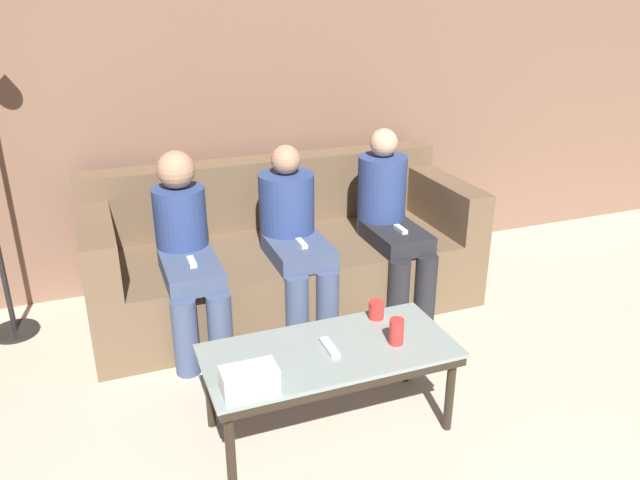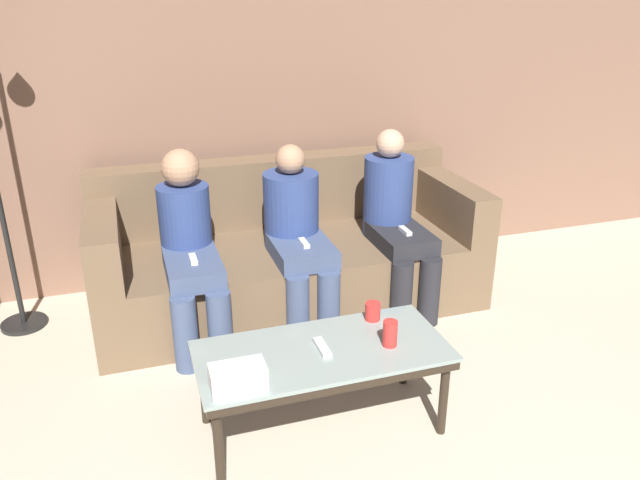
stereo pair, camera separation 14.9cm
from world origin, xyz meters
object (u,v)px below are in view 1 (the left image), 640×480
at_px(coffee_table, 329,358).
at_px(seated_person_mid_right, 390,216).
at_px(seated_person_left_end, 186,247).
at_px(cup_near_left, 376,310).
at_px(couch, 282,255).
at_px(seated_person_mid_left, 293,231).
at_px(game_remote, 330,347).
at_px(cup_near_right, 396,331).
at_px(tissue_box, 249,379).

relative_size(coffee_table, seated_person_mid_right, 1.01).
relative_size(coffee_table, seated_person_left_end, 1.04).
relative_size(cup_near_left, seated_person_mid_right, 0.08).
height_order(couch, coffee_table, couch).
height_order(seated_person_left_end, seated_person_mid_left, seated_person_left_end).
height_order(couch, seated_person_mid_left, seated_person_mid_left).
xyz_separation_m(couch, cup_near_left, (0.12, -1.09, 0.14)).
bearing_deg(coffee_table, game_remote, -93.58).
relative_size(couch, cup_near_left, 26.95).
distance_m(cup_near_left, game_remote, 0.36).
bearing_deg(cup_near_right, seated_person_mid_right, 64.79).
xyz_separation_m(couch, tissue_box, (-0.59, -1.42, 0.15)).
xyz_separation_m(seated_person_mid_left, seated_person_mid_right, (0.62, -0.01, 0.01)).
height_order(couch, tissue_box, couch).
distance_m(coffee_table, seated_person_left_end, 1.12).
height_order(tissue_box, seated_person_left_end, seated_person_left_end).
bearing_deg(seated_person_mid_right, couch, 159.63).
xyz_separation_m(coffee_table, seated_person_left_end, (-0.44, 1.01, 0.19)).
distance_m(seated_person_left_end, seated_person_mid_left, 0.62).
distance_m(cup_near_right, tissue_box, 0.70).
bearing_deg(seated_person_mid_left, seated_person_left_end, -177.53).
bearing_deg(game_remote, seated_person_mid_left, 79.90).
bearing_deg(seated_person_left_end, couch, 22.07).
bearing_deg(seated_person_mid_left, coffee_table, -100.10).
bearing_deg(cup_near_left, tissue_box, -154.56).
xyz_separation_m(coffee_table, seated_person_mid_left, (0.18, 1.04, 0.19)).
height_order(cup_near_right, seated_person_left_end, seated_person_left_end).
bearing_deg(coffee_table, seated_person_mid_right, 52.02).
distance_m(cup_near_right, seated_person_left_end, 1.30).
relative_size(coffee_table, game_remote, 7.34).
bearing_deg(tissue_box, seated_person_mid_right, 44.69).
relative_size(couch, cup_near_right, 19.47).
height_order(coffee_table, tissue_box, tissue_box).
distance_m(coffee_table, tissue_box, 0.44).
bearing_deg(cup_near_left, couch, 96.47).
bearing_deg(couch, tissue_box, -112.34).
bearing_deg(game_remote, cup_near_right, -11.42).
distance_m(cup_near_right, seated_person_mid_right, 1.21).
bearing_deg(tissue_box, seated_person_left_end, 91.76).
distance_m(tissue_box, seated_person_mid_right, 1.70).
bearing_deg(seated_person_mid_left, tissue_box, -116.01).
xyz_separation_m(game_remote, seated_person_mid_right, (0.81, 1.03, 0.15)).
bearing_deg(couch, game_remote, -98.33).
distance_m(seated_person_mid_left, seated_person_mid_right, 0.62).
xyz_separation_m(couch, game_remote, (-0.18, -1.26, 0.11)).
relative_size(couch, tissue_box, 10.56).
bearing_deg(seated_person_mid_right, coffee_table, -127.98).
relative_size(cup_near_right, seated_person_mid_right, 0.11).
bearing_deg(seated_person_mid_right, seated_person_mid_left, 179.49).
height_order(game_remote, seated_person_mid_left, seated_person_mid_left).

